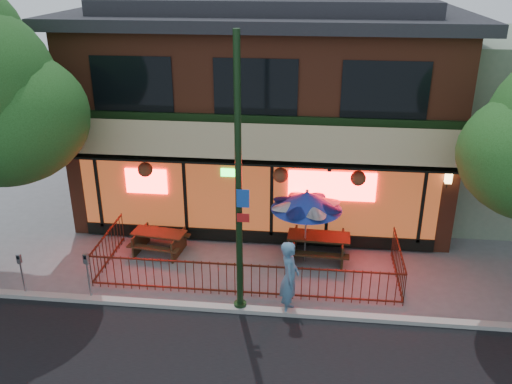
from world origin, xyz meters
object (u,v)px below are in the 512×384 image
picnic_table_left (159,239)px  picnic_table_right (318,244)px  patio_umbrella (307,201)px  parking_meter_near (87,269)px  parking_meter_far (21,268)px  pedestrian (290,278)px  street_light (239,198)px

picnic_table_left → picnic_table_right: bearing=1.5°
patio_umbrella → parking_meter_near: bearing=-155.1°
picnic_table_right → patio_umbrella: bearing=-152.4°
parking_meter_near → parking_meter_far: size_ratio=1.11×
picnic_table_right → pedestrian: (-0.73, -2.75, 0.48)m
street_light → parking_meter_near: size_ratio=5.09×
parking_meter_far → picnic_table_right: bearing=19.7°
patio_umbrella → parking_meter_near: patio_umbrella is taller
street_light → parking_meter_far: bearing=180.0°
picnic_table_right → picnic_table_left: bearing=-178.5°
picnic_table_left → patio_umbrella: 4.71m
parking_meter_near → picnic_table_right: bearing=25.1°
picnic_table_left → parking_meter_far: 4.01m
patio_umbrella → pedestrian: (-0.33, -2.54, -1.00)m
pedestrian → street_light: bearing=91.4°
picnic_table_right → parking_meter_near: parking_meter_near is taller
picnic_table_right → patio_umbrella: (-0.40, -0.21, 1.48)m
patio_umbrella → picnic_table_right: bearing=27.6°
street_light → patio_umbrella: 3.25m
parking_meter_far → patio_umbrella: bearing=19.3°
pedestrian → parking_meter_near: bearing=89.5°
patio_umbrella → pedestrian: bearing=-97.4°
street_light → pedestrian: street_light is taller
picnic_table_left → parking_meter_near: 2.94m
picnic_table_left → pedestrian: bearing=-32.5°
picnic_table_left → picnic_table_right: (4.84, 0.13, 0.06)m
picnic_table_right → pedestrian: pedestrian is taller
street_light → picnic_table_left: (-2.87, 2.68, -2.70)m
street_light → picnic_table_right: street_light is taller
pedestrian → patio_umbrella: bearing=-8.5°
picnic_table_left → patio_umbrella: patio_umbrella is taller
pedestrian → parking_meter_far: (-7.08, -0.05, -0.16)m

